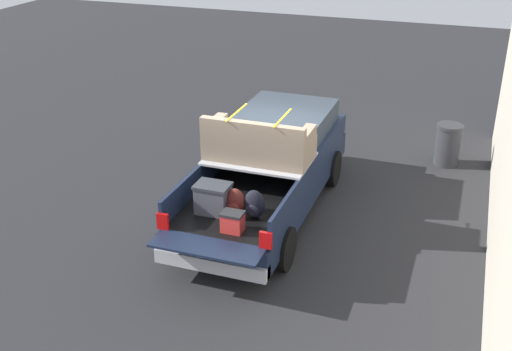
% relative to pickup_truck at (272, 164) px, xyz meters
% --- Properties ---
extents(ground_plane, '(40.00, 40.00, 0.00)m').
position_rel_pickup_truck_xyz_m(ground_plane, '(-0.33, -0.00, -0.94)').
color(ground_plane, '#262628').
extents(pickup_truck, '(6.05, 2.06, 2.23)m').
position_rel_pickup_truck_xyz_m(pickup_truck, '(0.00, 0.00, 0.00)').
color(pickup_truck, '#162138').
rests_on(pickup_truck, ground_plane).
extents(trash_can, '(0.60, 0.60, 0.98)m').
position_rel_pickup_truck_xyz_m(trash_can, '(3.38, -3.17, -0.45)').
color(trash_can, '#2D2D33').
rests_on(trash_can, ground_plane).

